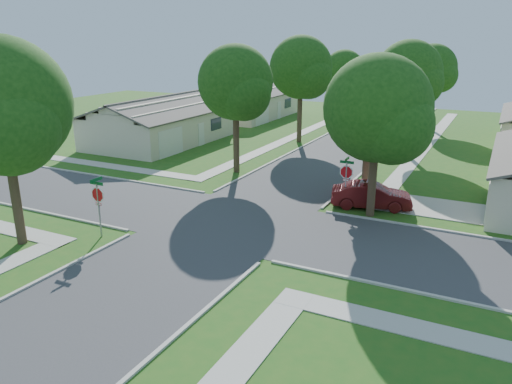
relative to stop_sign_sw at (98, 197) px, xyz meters
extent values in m
plane|color=#235918|center=(4.70, 4.70, -2.03)|extent=(100.00, 100.00, 0.00)
cube|color=#333335|center=(4.70, 4.70, -2.03)|extent=(7.00, 100.00, 0.02)
cube|color=#9E9B91|center=(10.80, 30.70, -2.01)|extent=(1.20, 40.00, 0.04)
cube|color=#9E9B91|center=(-1.40, 30.70, -2.01)|extent=(1.20, 40.00, 0.04)
cube|color=#9E9B91|center=(12.60, 11.80, -2.01)|extent=(8.80, 3.60, 0.05)
cube|color=gray|center=(0.00, 0.00, -0.68)|extent=(0.06, 0.06, 2.70)
cylinder|color=white|center=(0.00, 0.00, 0.12)|extent=(1.05, 0.02, 1.05)
cylinder|color=red|center=(0.00, 0.00, 0.12)|extent=(0.90, 0.03, 0.90)
cube|color=red|center=(0.00, 0.00, -0.35)|extent=(0.34, 0.03, 0.12)
cube|color=white|center=(0.00, 0.00, -0.35)|extent=(0.30, 0.03, 0.08)
cube|color=#0C5426|center=(0.00, 0.00, 0.69)|extent=(0.80, 0.02, 0.16)
cube|color=#0C5426|center=(0.00, 0.00, 0.87)|extent=(0.02, 0.80, 0.16)
cube|color=gray|center=(9.40, 9.40, -0.68)|extent=(0.06, 0.06, 2.70)
cylinder|color=white|center=(9.40, 9.40, 0.12)|extent=(1.05, 0.02, 1.05)
cylinder|color=red|center=(9.40, 9.40, 0.12)|extent=(0.90, 0.03, 0.90)
cube|color=red|center=(9.40, 9.40, -0.35)|extent=(0.34, 0.03, 0.12)
cube|color=white|center=(9.40, 9.40, -0.35)|extent=(0.30, 0.03, 0.08)
cube|color=#0C5426|center=(9.40, 9.40, 0.69)|extent=(0.80, 0.02, 0.16)
cube|color=#0C5426|center=(9.40, 9.40, 0.87)|extent=(0.02, 0.80, 0.16)
cylinder|color=#38281C|center=(9.40, 13.70, -0.05)|extent=(0.44, 0.44, 3.95)
sphere|color=#174411|center=(9.40, 13.70, 3.85)|extent=(4.80, 4.80, 4.80)
sphere|color=#174411|center=(10.24, 13.22, 3.25)|extent=(3.46, 3.46, 3.46)
sphere|color=#174411|center=(8.68, 14.30, 3.37)|extent=(3.26, 3.26, 3.26)
cylinder|color=#38281C|center=(9.40, 25.70, 0.12)|extent=(0.44, 0.44, 4.30)
sphere|color=#174411|center=(9.40, 25.70, 4.48)|extent=(5.40, 5.40, 5.40)
sphere|color=#174411|center=(10.35, 25.16, 3.81)|extent=(3.89, 3.89, 3.89)
sphere|color=#174411|center=(8.59, 26.38, 3.94)|extent=(3.67, 3.67, 3.67)
cylinder|color=#38281C|center=(9.40, 38.70, 0.07)|extent=(0.44, 0.44, 4.20)
sphere|color=#174411|center=(9.40, 38.70, 4.19)|extent=(5.00, 5.00, 5.00)
sphere|color=#174411|center=(10.28, 38.20, 3.57)|extent=(3.60, 3.60, 3.60)
sphere|color=#174411|center=(8.65, 39.33, 3.69)|extent=(3.40, 3.40, 3.40)
cylinder|color=#38281C|center=(0.00, 13.70, 0.09)|extent=(0.44, 0.44, 4.25)
sphere|color=#174411|center=(0.00, 13.70, 4.34)|extent=(5.20, 5.20, 5.20)
sphere|color=#174411|center=(0.91, 13.18, 3.69)|extent=(3.74, 3.74, 3.74)
sphere|color=#174411|center=(-0.78, 14.35, 3.82)|extent=(3.54, 3.54, 3.54)
cylinder|color=#38281C|center=(0.00, 25.70, 0.19)|extent=(0.44, 0.44, 4.44)
sphere|color=#174411|center=(0.00, 25.70, 4.73)|extent=(5.60, 5.60, 5.60)
sphere|color=#174411|center=(0.98, 25.14, 4.03)|extent=(4.03, 4.03, 4.03)
sphere|color=#174411|center=(-0.84, 26.40, 4.17)|extent=(3.81, 3.81, 3.81)
cylinder|color=#38281C|center=(0.00, 38.70, -0.08)|extent=(0.44, 0.44, 3.90)
sphere|color=#174411|center=(0.00, 38.70, 3.70)|extent=(4.60, 4.60, 4.60)
sphere|color=#174411|center=(0.80, 38.24, 3.13)|extent=(3.31, 3.31, 3.31)
sphere|color=#174411|center=(-0.69, 39.28, 3.24)|extent=(3.13, 3.13, 3.13)
cylinder|color=#38281C|center=(-2.80, -2.30, -0.01)|extent=(0.44, 0.44, 4.04)
sphere|color=#174411|center=(-2.80, -2.30, 4.52)|extent=(6.00, 6.00, 6.00)
sphere|color=#174411|center=(-1.75, -2.90, 3.77)|extent=(4.32, 4.32, 4.32)
sphere|color=#174411|center=(-3.70, -1.55, 3.92)|extent=(4.08, 4.08, 4.08)
cylinder|color=#38281C|center=(11.00, 8.90, -0.26)|extent=(0.44, 0.44, 3.54)
sphere|color=#174411|center=(11.00, 8.90, 3.83)|extent=(5.60, 5.60, 5.60)
sphere|color=#174411|center=(11.98, 8.34, 3.13)|extent=(4.03, 4.03, 4.03)
sphere|color=#174411|center=(10.16, 9.60, 3.27)|extent=(3.81, 3.81, 3.81)
cube|color=silver|center=(16.67, 11.80, -0.93)|extent=(0.06, 3.20, 2.20)
cube|color=silver|center=(16.67, 16.35, -1.03)|extent=(0.06, 0.90, 2.00)
cube|color=#1E2633|center=(16.67, 18.95, -0.48)|extent=(0.06, 1.80, 1.10)
cube|color=silver|center=(16.67, 29.80, -0.93)|extent=(0.06, 3.20, 2.20)
cube|color=silver|center=(16.67, 34.35, -1.03)|extent=(0.06, 0.90, 2.00)
cube|color=#1E2633|center=(16.67, 36.95, -0.48)|extent=(0.06, 1.80, 1.10)
cube|color=beige|center=(-11.30, 19.70, -0.63)|extent=(8.00, 13.00, 2.80)
cube|color=#4E4742|center=(-9.30, 19.70, 1.42)|extent=(4.42, 13.60, 1.56)
cube|color=#4E4742|center=(-13.30, 19.70, 1.42)|extent=(4.42, 13.60, 1.56)
cube|color=silver|center=(-7.27, 15.80, -0.93)|extent=(0.06, 3.20, 2.20)
cube|color=silver|center=(-7.27, 20.35, -1.03)|extent=(0.06, 0.90, 2.00)
cube|color=#1E2633|center=(-7.27, 22.95, -0.48)|extent=(0.06, 1.80, 1.10)
cube|color=beige|center=(-11.30, 36.70, -0.63)|extent=(8.00, 13.00, 2.80)
cube|color=#4E4742|center=(-9.30, 36.70, 1.42)|extent=(4.42, 13.60, 1.56)
cube|color=#4E4742|center=(-13.30, 36.70, 1.42)|extent=(4.42, 13.60, 1.56)
cube|color=silver|center=(-7.27, 32.80, -0.93)|extent=(0.06, 3.20, 2.20)
cube|color=silver|center=(-7.27, 37.35, -1.03)|extent=(0.06, 0.90, 2.00)
cube|color=#1E2633|center=(-7.27, 39.95, -0.48)|extent=(0.06, 1.80, 1.10)
imported|color=#571212|center=(10.70, 10.20, -1.29)|extent=(4.73, 2.68, 1.47)
imported|color=black|center=(5.90, 34.52, -1.31)|extent=(1.89, 4.30, 1.44)
imported|color=black|center=(2.43, 42.10, -1.35)|extent=(2.53, 4.90, 1.36)
camera|label=1|loc=(16.99, -16.85, 7.36)|focal=35.00mm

